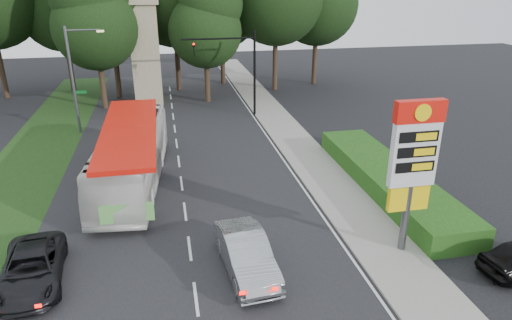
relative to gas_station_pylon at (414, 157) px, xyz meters
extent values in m
plane|color=black|center=(-9.20, -1.99, -4.45)|extent=(120.00, 120.00, 0.00)
cube|color=black|center=(-9.20, 10.01, -4.44)|extent=(14.00, 80.00, 0.02)
cube|color=gray|center=(-0.70, 10.01, -4.39)|extent=(3.00, 80.00, 0.12)
cube|color=#193814|center=(-18.70, 16.01, -4.44)|extent=(5.00, 50.00, 0.02)
cube|color=#1D4312|center=(2.30, 6.01, -3.85)|extent=(3.00, 14.00, 1.20)
cylinder|color=#59595E|center=(0.00, 0.01, -2.85)|extent=(0.32, 0.32, 3.20)
cube|color=yellow|center=(0.00, 0.01, -1.85)|extent=(1.80, 0.25, 1.10)
cube|color=silver|center=(0.00, 0.01, 0.15)|extent=(2.00, 0.35, 2.80)
cube|color=red|center=(0.00, 0.01, 1.95)|extent=(2.10, 0.40, 0.90)
cylinder|color=yellow|center=(0.00, -0.21, 1.95)|extent=(0.70, 0.05, 0.70)
cube|color=black|center=(0.00, -0.18, 0.95)|extent=(1.70, 0.04, 0.45)
cube|color=black|center=(0.00, -0.18, 0.30)|extent=(1.70, 0.04, 0.45)
cube|color=black|center=(0.00, -0.18, -0.35)|extent=(1.70, 0.04, 0.45)
cylinder|color=black|center=(-2.20, 22.01, -0.85)|extent=(0.20, 0.20, 7.20)
cylinder|color=black|center=(-5.20, 22.01, 2.15)|extent=(6.00, 0.14, 0.14)
imported|color=black|center=(-7.20, 22.01, 1.90)|extent=(0.18, 0.22, 1.10)
sphere|color=#FF0C05|center=(-7.20, 21.86, 1.80)|extent=(0.18, 0.18, 0.18)
cylinder|color=#59595E|center=(-16.40, 20.01, -0.45)|extent=(0.20, 0.20, 8.00)
cylinder|color=#59595E|center=(-15.20, 20.01, 3.25)|extent=(2.40, 0.12, 0.12)
cube|color=#FFE599|center=(-14.00, 20.01, 3.15)|extent=(0.50, 0.22, 0.14)
cube|color=#0C591E|center=(-15.95, 20.01, -1.25)|extent=(0.85, 0.04, 0.22)
cube|color=#0C591E|center=(-16.40, 20.46, -1.55)|extent=(0.04, 0.85, 0.22)
cube|color=gray|center=(-11.20, 28.01, 0.05)|extent=(2.50, 2.50, 9.00)
cube|color=gray|center=(-11.20, 28.01, 4.85)|extent=(3.00, 3.00, 0.60)
cylinder|color=#2D2116|center=(-25.20, 33.01, -1.30)|extent=(0.50, 0.50, 6.30)
cylinder|color=#2D2116|center=(-19.20, 35.01, -1.75)|extent=(0.50, 0.50, 5.40)
sphere|color=black|center=(-19.20, 35.01, 3.80)|extent=(8.40, 8.40, 8.40)
cylinder|color=#2D2116|center=(-14.20, 31.01, -1.21)|extent=(0.50, 0.50, 6.48)
cylinder|color=#2D2116|center=(-8.20, 33.01, -1.48)|extent=(0.50, 0.50, 5.94)
sphere|color=black|center=(-8.20, 33.01, 4.63)|extent=(9.24, 9.24, 9.24)
cylinder|color=#2D2116|center=(-3.20, 35.01, -1.84)|extent=(0.50, 0.50, 5.22)
sphere|color=black|center=(-3.20, 35.01, 3.53)|extent=(8.12, 8.12, 8.12)
cylinder|color=#2D2116|center=(1.80, 31.01, -1.39)|extent=(0.50, 0.50, 6.12)
cylinder|color=#2D2116|center=(6.80, 33.01, -1.66)|extent=(0.50, 0.50, 5.58)
sphere|color=black|center=(6.80, 33.01, 4.08)|extent=(8.68, 8.68, 8.68)
cylinder|color=#2D2116|center=(-15.20, 27.01, -2.11)|extent=(0.50, 0.50, 4.68)
sphere|color=black|center=(-15.20, 27.01, 2.70)|extent=(7.28, 7.28, 7.28)
cylinder|color=#2D2116|center=(-5.70, 27.51, -2.29)|extent=(0.50, 0.50, 4.32)
sphere|color=black|center=(-5.70, 27.51, 2.15)|extent=(6.72, 6.72, 6.72)
sphere|color=black|center=(-5.70, 27.51, 4.55)|extent=(5.76, 5.76, 5.76)
imported|color=white|center=(-11.88, 9.65, -2.73)|extent=(4.12, 12.58, 3.44)
imported|color=#9D9FA4|center=(-7.01, -0.10, -3.64)|extent=(2.15, 5.05, 1.62)
imported|color=black|center=(-15.40, 0.80, -3.77)|extent=(2.71, 5.08, 1.36)
camera|label=1|loc=(-9.78, -15.63, 6.89)|focal=32.00mm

